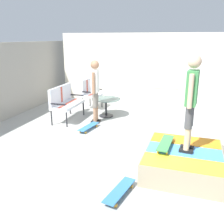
# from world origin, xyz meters

# --- Properties ---
(ground_plane) EXTENTS (12.00, 12.00, 0.10)m
(ground_plane) POSITION_xyz_m (0.00, 0.00, -0.05)
(ground_plane) COLOR #A8A8A3
(house_facade) EXTENTS (0.23, 6.00, 2.55)m
(house_facade) POSITION_xyz_m (3.80, 0.49, 1.28)
(house_facade) COLOR silver
(house_facade) RESTS_ON ground_plane
(skate_ramp) EXTENTS (1.54, 1.93, 0.42)m
(skate_ramp) POSITION_xyz_m (-0.92, -1.36, 0.21)
(skate_ramp) COLOR tan
(skate_ramp) RESTS_ON ground_plane
(patio_bench) EXTENTS (1.26, 0.56, 1.02)m
(patio_bench) POSITION_xyz_m (1.18, 2.19, 0.62)
(patio_bench) COLOR black
(patio_bench) RESTS_ON ground_plane
(patio_chair_near_house) EXTENTS (0.65, 0.59, 1.02)m
(patio_chair_near_house) POSITION_xyz_m (2.59, 1.98, 0.61)
(patio_chair_near_house) COLOR black
(patio_chair_near_house) RESTS_ON ground_plane
(patio_table) EXTENTS (0.90, 0.90, 0.57)m
(patio_table) POSITION_xyz_m (1.88, 1.13, 0.40)
(patio_table) COLOR black
(patio_table) RESTS_ON ground_plane
(person_watching) EXTENTS (0.48, 0.27, 1.79)m
(person_watching) POSITION_xyz_m (1.24, 1.23, 1.06)
(person_watching) COLOR black
(person_watching) RESTS_ON ground_plane
(person_skater) EXTENTS (0.48, 0.27, 1.70)m
(person_skater) POSITION_xyz_m (-0.90, -1.37, 1.42)
(person_skater) COLOR black
(person_skater) RESTS_ON skate_ramp
(skateboard_by_bench) EXTENTS (0.82, 0.32, 0.10)m
(skateboard_by_bench) POSITION_xyz_m (0.58, 1.18, 0.08)
(skateboard_by_bench) COLOR #3372B2
(skateboard_by_bench) RESTS_ON ground_plane
(skateboard_spare) EXTENTS (0.82, 0.35, 0.10)m
(skateboard_spare) POSITION_xyz_m (-1.99, -0.43, 0.08)
(skateboard_spare) COLOR #3372B2
(skateboard_spare) RESTS_ON ground_plane
(skateboard_on_ramp) EXTENTS (0.81, 0.25, 0.10)m
(skateboard_on_ramp) POSITION_xyz_m (-0.89, -0.99, 0.51)
(skateboard_on_ramp) COLOR #3F8C4C
(skateboard_on_ramp) RESTS_ON skate_ramp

